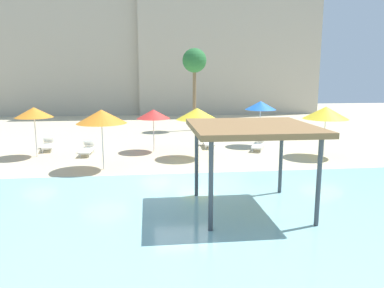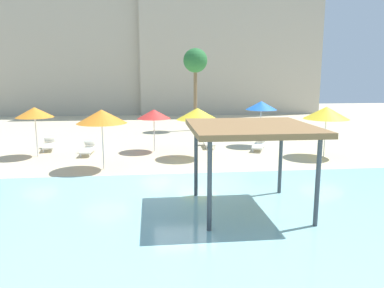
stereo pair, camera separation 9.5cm
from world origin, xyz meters
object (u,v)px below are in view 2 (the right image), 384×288
(beach_umbrella_orange_1, at_px, (35,112))
(beach_umbrella_yellow_5, at_px, (197,114))
(shade_pavilion, at_px, (251,131))
(lounge_chair_2, at_px, (259,144))
(lounge_chair_1, at_px, (88,148))
(beach_umbrella_yellow_3, at_px, (326,113))
(beach_umbrella_orange_4, at_px, (102,116))
(lounge_chair_3, at_px, (208,141))
(beach_umbrella_blue_6, at_px, (261,106))
(beach_umbrella_red_0, at_px, (154,114))
(lounge_chair_4, at_px, (49,144))
(palm_tree_1, at_px, (195,63))

(beach_umbrella_orange_1, xyz_separation_m, beach_umbrella_yellow_5, (8.75, -1.26, -0.05))
(shade_pavilion, bearing_deg, lounge_chair_2, 72.01)
(beach_umbrella_yellow_5, height_order, lounge_chair_1, beach_umbrella_yellow_5)
(beach_umbrella_orange_1, bearing_deg, beach_umbrella_yellow_5, -8.21)
(beach_umbrella_yellow_3, distance_m, beach_umbrella_yellow_5, 7.01)
(shade_pavilion, relative_size, beach_umbrella_orange_4, 1.36)
(lounge_chair_2, bearing_deg, lounge_chair_3, -90.62)
(beach_umbrella_yellow_3, xyz_separation_m, beach_umbrella_yellow_5, (-6.99, 0.48, -0.02))
(beach_umbrella_blue_6, relative_size, lounge_chair_2, 1.43)
(shade_pavilion, distance_m, lounge_chair_1, 12.13)
(lounge_chair_3, bearing_deg, beach_umbrella_red_0, -71.75)
(beach_umbrella_yellow_3, xyz_separation_m, lounge_chair_1, (-13.05, 2.06, -2.09))
(beach_umbrella_red_0, xyz_separation_m, lounge_chair_4, (-6.31, 1.16, -1.87))
(beach_umbrella_orange_1, relative_size, beach_umbrella_blue_6, 0.97)
(beach_umbrella_yellow_5, height_order, palm_tree_1, palm_tree_1)
(beach_umbrella_yellow_3, xyz_separation_m, lounge_chair_3, (-5.91, 3.50, -2.09))
(beach_umbrella_red_0, height_order, palm_tree_1, palm_tree_1)
(beach_umbrella_orange_1, height_order, beach_umbrella_orange_4, beach_umbrella_orange_4)
(shade_pavilion, xyz_separation_m, beach_umbrella_red_0, (-3.03, 10.17, -0.50))
(beach_umbrella_yellow_5, relative_size, lounge_chair_2, 1.37)
(lounge_chair_1, bearing_deg, lounge_chair_2, 92.93)
(shade_pavilion, distance_m, beach_umbrella_orange_1, 13.38)
(beach_umbrella_orange_4, xyz_separation_m, lounge_chair_4, (-3.84, 5.17, -2.21))
(shade_pavilion, height_order, lounge_chair_4, shade_pavilion)
(lounge_chair_4, bearing_deg, beach_umbrella_blue_6, 79.98)
(lounge_chair_2, xyz_separation_m, palm_tree_1, (-2.86, 8.35, 5.03))
(beach_umbrella_red_0, distance_m, beach_umbrella_blue_6, 6.78)
(lounge_chair_1, bearing_deg, shade_pavilion, 36.70)
(shade_pavilion, relative_size, lounge_chair_4, 1.98)
(beach_umbrella_blue_6, height_order, lounge_chair_4, beach_umbrella_blue_6)
(lounge_chair_1, height_order, lounge_chair_3, same)
(lounge_chair_4, bearing_deg, beach_umbrella_red_0, 70.21)
(beach_umbrella_blue_6, bearing_deg, lounge_chair_4, 179.39)
(beach_umbrella_red_0, relative_size, beach_umbrella_yellow_3, 0.90)
(beach_umbrella_orange_4, bearing_deg, palm_tree_1, 64.22)
(shade_pavilion, height_order, palm_tree_1, palm_tree_1)
(beach_umbrella_orange_1, height_order, lounge_chair_2, beach_umbrella_orange_1)
(beach_umbrella_orange_4, distance_m, lounge_chair_3, 8.04)
(beach_umbrella_orange_4, bearing_deg, beach_umbrella_red_0, 58.38)
(beach_umbrella_yellow_3, height_order, beach_umbrella_orange_4, beach_umbrella_orange_4)
(lounge_chair_3, bearing_deg, beach_umbrella_orange_4, -47.96)
(beach_umbrella_orange_4, bearing_deg, shade_pavilion, -48.22)
(shade_pavilion, relative_size, beach_umbrella_blue_6, 1.38)
(lounge_chair_4, bearing_deg, lounge_chair_1, 49.06)
(beach_umbrella_yellow_3, bearing_deg, beach_umbrella_orange_1, 173.68)
(beach_umbrella_red_0, relative_size, lounge_chair_2, 1.25)
(shade_pavilion, distance_m, lounge_chair_2, 10.72)
(shade_pavilion, distance_m, palm_tree_1, 18.50)
(shade_pavilion, distance_m, beach_umbrella_orange_4, 8.26)
(beach_umbrella_orange_1, bearing_deg, lounge_chair_4, 85.95)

